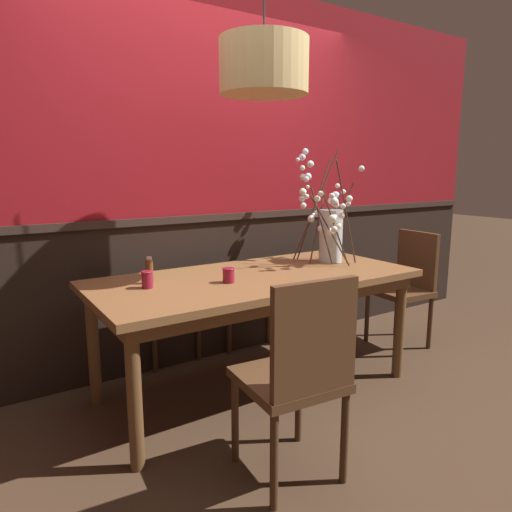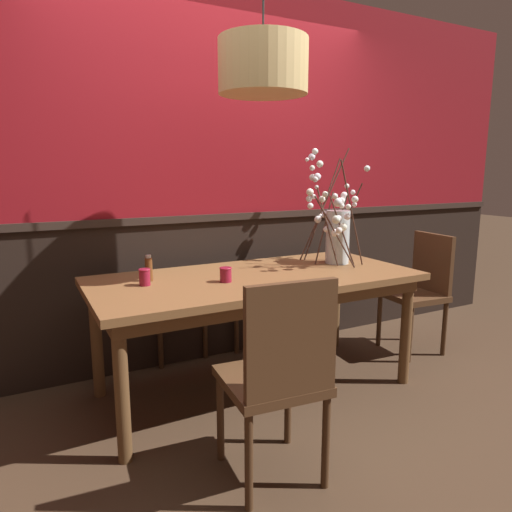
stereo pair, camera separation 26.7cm
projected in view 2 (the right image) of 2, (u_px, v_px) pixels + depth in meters
The scene contains 12 objects.
ground_plane at pixel (256, 388), 3.00m from camera, with size 24.00×24.00×0.00m, color #422D1E.
back_wall at pixel (212, 179), 3.36m from camera, with size 5.89×0.14×2.70m.
dining_table at pixel (256, 288), 2.87m from camera, with size 2.02×0.93×0.76m.
chair_far_side_right at pixel (242, 276), 3.79m from camera, with size 0.48×0.44×0.98m.
chair_head_east_end at pixel (421, 286), 3.57m from camera, with size 0.42×0.44×0.92m.
chair_near_side_left at pixel (279, 372), 2.00m from camera, with size 0.46×0.47×0.97m.
chair_far_side_left at pixel (169, 285), 3.52m from camera, with size 0.44×0.46×0.97m.
vase_with_blossoms at pixel (336, 229), 3.20m from camera, with size 0.45×0.64×0.80m.
candle_holder_nearer_center at pixel (226, 275), 2.67m from camera, with size 0.07×0.07×0.09m.
candle_holder_nearer_edge at pixel (145, 277), 2.59m from camera, with size 0.07×0.07×0.10m.
condiment_bottle at pixel (149, 269), 2.69m from camera, with size 0.04×0.04×0.16m.
pendant_lamp at pixel (263, 67), 2.59m from camera, with size 0.51×0.51×0.87m.
Camera 2 is at (-1.29, -2.47, 1.40)m, focal length 32.21 mm.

